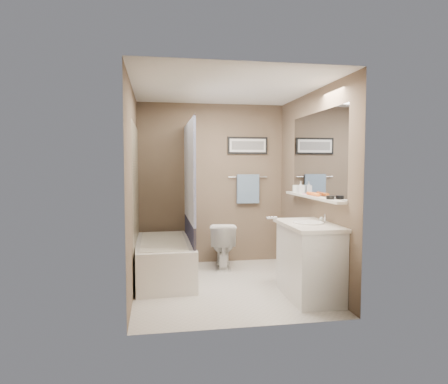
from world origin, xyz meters
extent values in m
plane|color=silver|center=(0.00, 0.00, 0.00)|extent=(2.50, 2.50, 0.00)
cube|color=white|center=(0.00, 0.00, 2.38)|extent=(2.20, 2.50, 0.04)
cube|color=brown|center=(0.00, 1.23, 1.20)|extent=(2.20, 0.04, 2.40)
cube|color=brown|center=(0.00, -1.23, 1.20)|extent=(2.20, 0.04, 2.40)
cube|color=brown|center=(-1.08, 0.00, 1.20)|extent=(0.04, 2.50, 2.40)
cube|color=brown|center=(1.08, 0.00, 1.20)|extent=(0.04, 2.50, 2.40)
cube|color=tan|center=(-1.09, 0.50, 1.00)|extent=(0.02, 1.55, 2.00)
cylinder|color=silver|center=(-0.40, 0.50, 2.05)|extent=(0.02, 1.55, 0.02)
cube|color=white|center=(-0.40, 0.50, 1.40)|extent=(0.03, 1.45, 1.28)
cube|color=#242544|center=(-0.40, 0.50, 0.58)|extent=(0.03, 1.45, 0.36)
cube|color=silver|center=(1.09, -0.15, 1.62)|extent=(0.02, 1.60, 1.00)
cube|color=silver|center=(1.04, -0.15, 1.10)|extent=(0.12, 1.60, 0.03)
cylinder|color=silver|center=(0.55, 1.22, 1.30)|extent=(0.60, 0.02, 0.02)
cube|color=#8DB0CE|center=(0.55, 1.20, 1.12)|extent=(0.34, 0.05, 0.44)
cube|color=black|center=(0.55, 1.23, 1.78)|extent=(0.62, 0.02, 0.26)
cube|color=white|center=(0.55, 1.22, 1.78)|extent=(0.56, 0.00, 0.20)
cube|color=#595959|center=(0.55, 1.22, 1.78)|extent=(0.50, 0.00, 0.13)
cube|color=silver|center=(0.55, -1.24, 1.00)|extent=(0.80, 0.02, 2.00)
cylinder|color=silver|center=(0.22, -1.19, 1.00)|extent=(0.10, 0.02, 0.02)
cube|color=white|center=(-0.75, 0.44, 0.25)|extent=(0.76, 1.53, 0.50)
cube|color=white|center=(-0.75, 0.44, 0.50)|extent=(0.56, 1.36, 0.02)
imported|color=white|center=(0.11, 0.90, 0.33)|extent=(0.45, 0.69, 0.66)
cube|color=silver|center=(0.85, -0.56, 0.40)|extent=(0.51, 0.91, 0.80)
cube|color=silver|center=(0.84, -0.56, 0.82)|extent=(0.54, 0.96, 0.04)
cylinder|color=white|center=(0.83, -0.56, 0.85)|extent=(0.34, 0.34, 0.01)
cylinder|color=silver|center=(1.03, -0.56, 0.89)|extent=(0.02, 0.02, 0.10)
sphere|color=silver|center=(1.03, -0.46, 0.87)|extent=(0.05, 0.05, 0.05)
cylinder|color=black|center=(1.04, -0.67, 1.14)|extent=(0.09, 0.09, 0.04)
cylinder|color=orange|center=(1.04, -0.25, 1.14)|extent=(0.04, 0.22, 0.04)
cylinder|color=#D5551E|center=(1.04, -0.15, 1.14)|extent=(0.06, 0.22, 0.04)
cube|color=pink|center=(1.04, 0.04, 1.12)|extent=(0.05, 0.16, 0.01)
cylinder|color=silver|center=(1.04, 0.43, 1.17)|extent=(0.08, 0.08, 0.10)
imported|color=#999999|center=(1.04, 0.24, 1.19)|extent=(0.08, 0.08, 0.16)
camera|label=1|loc=(-0.83, -4.73, 1.50)|focal=32.00mm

